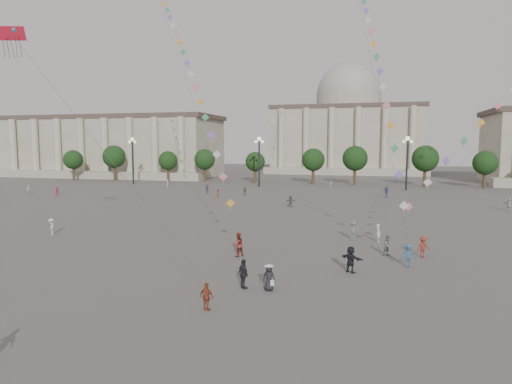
# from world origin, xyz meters

# --- Properties ---
(ground) EXTENTS (360.00, 360.00, 0.00)m
(ground) POSITION_xyz_m (0.00, 0.00, 0.00)
(ground) COLOR #54524F
(ground) RESTS_ON ground
(hall_west) EXTENTS (84.00, 26.22, 17.20)m
(hall_west) POSITION_xyz_m (-75.00, 93.89, 8.43)
(hall_west) COLOR gray
(hall_west) RESTS_ON ground
(hall_central) EXTENTS (48.30, 34.30, 35.50)m
(hall_central) POSITION_xyz_m (0.00, 129.22, 14.23)
(hall_central) COLOR gray
(hall_central) RESTS_ON ground
(tree_row) EXTENTS (137.12, 5.12, 8.00)m
(tree_row) POSITION_xyz_m (0.00, 78.00, 5.39)
(tree_row) COLOR #3A2E1D
(tree_row) RESTS_ON ground
(lamp_post_far_west) EXTENTS (2.00, 0.90, 10.65)m
(lamp_post_far_west) POSITION_xyz_m (-45.00, 70.00, 7.35)
(lamp_post_far_west) COLOR #262628
(lamp_post_far_west) RESTS_ON ground
(lamp_post_mid_west) EXTENTS (2.00, 0.90, 10.65)m
(lamp_post_mid_west) POSITION_xyz_m (-15.00, 70.00, 7.35)
(lamp_post_mid_west) COLOR #262628
(lamp_post_mid_west) RESTS_ON ground
(lamp_post_mid_east) EXTENTS (2.00, 0.90, 10.65)m
(lamp_post_mid_east) POSITION_xyz_m (15.00, 70.00, 7.35)
(lamp_post_mid_east) COLOR #262628
(lamp_post_mid_east) RESTS_ON ground
(person_crowd_0) EXTENTS (1.18, 0.59, 1.94)m
(person_crowd_0) POSITION_xyz_m (10.94, 56.48, 0.97)
(person_crowd_0) COLOR #395480
(person_crowd_0) RESTS_ON ground
(person_crowd_1) EXTENTS (1.13, 1.17, 1.90)m
(person_crowd_1) POSITION_xyz_m (-51.50, 44.53, 0.95)
(person_crowd_1) COLOR beige
(person_crowd_1) RESTS_ON ground
(person_crowd_2) EXTENTS (0.71, 1.12, 1.66)m
(person_crowd_2) POSITION_xyz_m (-44.79, 43.63, 0.83)
(person_crowd_2) COLOR #A12B48
(person_crowd_2) RESTS_ON ground
(person_crowd_3) EXTENTS (1.78, 1.41, 1.89)m
(person_crowd_3) POSITION_xyz_m (7.45, 7.86, 0.94)
(person_crowd_3) COLOR black
(person_crowd_3) RESTS_ON ground
(person_crowd_4) EXTENTS (1.60, 1.35, 1.73)m
(person_crowd_4) POSITION_xyz_m (0.40, 68.00, 0.86)
(person_crowd_4) COLOR beige
(person_crowd_4) RESTS_ON ground
(person_crowd_6) EXTENTS (1.19, 0.69, 1.84)m
(person_crowd_6) POSITION_xyz_m (7.09, 19.20, 0.92)
(person_crowd_6) COLOR slate
(person_crowd_6) RESTS_ON ground
(person_crowd_7) EXTENTS (1.74, 1.54, 1.91)m
(person_crowd_7) POSITION_xyz_m (26.70, 43.67, 0.96)
(person_crowd_7) COLOR #B9BAB6
(person_crowd_7) RESTS_ON ground
(person_crowd_8) EXTENTS (1.28, 1.09, 1.72)m
(person_crowd_8) POSITION_xyz_m (12.84, 13.74, 0.86)
(person_crowd_8) COLOR maroon
(person_crowd_8) RESTS_ON ground
(person_crowd_10) EXTENTS (0.54, 0.71, 1.74)m
(person_crowd_10) POSITION_xyz_m (-32.83, 62.56, 0.87)
(person_crowd_10) COLOR silver
(person_crowd_10) RESTS_ON ground
(person_crowd_12) EXTENTS (1.59, 0.83, 1.64)m
(person_crowd_12) POSITION_xyz_m (-2.73, 40.24, 0.82)
(person_crowd_12) COLOR #5A5A5E
(person_crowd_12) RESTS_ON ground
(person_crowd_13) EXTENTS (0.63, 0.74, 1.72)m
(person_crowd_13) POSITION_xyz_m (9.39, 18.81, 0.86)
(person_crowd_13) COLOR silver
(person_crowd_13) RESTS_ON ground
(person_crowd_16) EXTENTS (0.97, 0.43, 1.64)m
(person_crowd_16) POSITION_xyz_m (-21.42, 55.60, 0.82)
(person_crowd_16) COLOR #59585D
(person_crowd_16) RESTS_ON ground
(person_crowd_17) EXTENTS (0.94, 1.11, 1.49)m
(person_crowd_17) POSITION_xyz_m (-16.78, 48.65, 0.75)
(person_crowd_17) COLOR maroon
(person_crowd_17) RESTS_ON ground
(person_crowd_18) EXTENTS (1.21, 1.20, 1.67)m
(person_crowd_18) POSITION_xyz_m (-22.28, 14.06, 0.84)
(person_crowd_18) COLOR silver
(person_crowd_18) RESTS_ON ground
(person_crowd_19) EXTENTS (0.47, 1.44, 1.55)m
(person_crowd_19) POSITION_xyz_m (-13.53, 53.79, 0.77)
(person_crowd_19) COLOR #777152
(person_crowd_19) RESTS_ON ground
(tourist_0) EXTENTS (0.97, 0.61, 1.55)m
(tourist_0) POSITION_xyz_m (0.25, -1.68, 0.77)
(tourist_0) COLOR brown
(tourist_0) RESTS_ON ground
(tourist_1) EXTENTS (1.10, 1.11, 1.88)m
(tourist_1) POSITION_xyz_m (1.14, 2.46, 0.94)
(tourist_1) COLOR #242328
(tourist_1) RESTS_ON ground
(kite_flyer_0) EXTENTS (1.19, 1.19, 1.95)m
(kite_flyer_0) POSITION_xyz_m (-1.59, 10.29, 0.97)
(kite_flyer_0) COLOR maroon
(kite_flyer_0) RESTS_ON ground
(kite_flyer_1) EXTENTS (1.22, 0.78, 1.78)m
(kite_flyer_1) POSITION_xyz_m (11.51, 10.32, 0.89)
(kite_flyer_1) COLOR #345475
(kite_flyer_1) RESTS_ON ground
(kite_flyer_2) EXTENTS (1.02, 0.99, 1.66)m
(kite_flyer_2) POSITION_xyz_m (10.13, 13.69, 0.83)
(kite_flyer_2) COLOR slate
(kite_flyer_2) RESTS_ON ground
(hat_person) EXTENTS (0.81, 0.60, 1.69)m
(hat_person) POSITION_xyz_m (2.77, 2.49, 0.86)
(hat_person) COLOR black
(hat_person) RESTS_ON ground
(dragon_kite) EXTENTS (10.91, 4.83, 26.76)m
(dragon_kite) POSITION_xyz_m (-18.97, 6.71, 16.88)
(dragon_kite) COLOR red
(dragon_kite) RESTS_ON ground
(kite_train_west) EXTENTS (29.20, 40.76, 65.32)m
(kite_train_west) POSITION_xyz_m (-16.95, 32.17, 23.78)
(kite_train_west) COLOR #3F3F3F
(kite_train_west) RESTS_ON ground
(kite_train_mid) EXTENTS (9.23, 48.30, 67.92)m
(kite_train_mid) POSITION_xyz_m (6.95, 36.19, 26.55)
(kite_train_mid) COLOR #3F3F3F
(kite_train_mid) RESTS_ON ground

